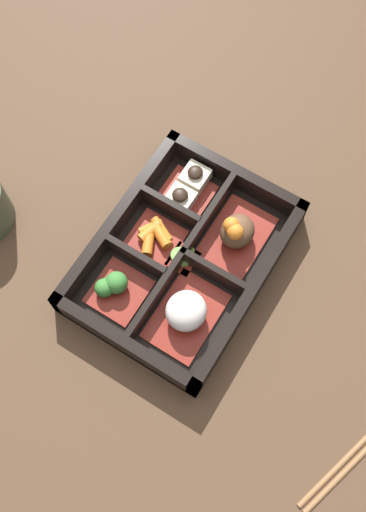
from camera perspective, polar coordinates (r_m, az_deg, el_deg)
name	(u,v)px	position (r m, az deg, el deg)	size (l,w,h in m)	color
ground_plane	(183,263)	(0.79, 0.00, -0.66)	(3.00, 3.00, 0.00)	#4C3523
bento_base	(183,262)	(0.78, 0.00, -0.53)	(0.28, 0.21, 0.01)	black
bento_rim	(182,255)	(0.77, -0.12, 0.06)	(0.28, 0.21, 0.05)	black
bowl_stew	(236,233)	(0.77, 5.10, 2.22)	(0.11, 0.07, 0.06)	maroon
bowl_rice	(186,312)	(0.74, 0.30, -5.39)	(0.11, 0.07, 0.05)	maroon
bowl_tofu	(188,189)	(0.81, 0.46, 6.44)	(0.07, 0.07, 0.03)	maroon
bowl_carrots	(155,236)	(0.78, -2.67, 1.94)	(0.06, 0.07, 0.02)	maroon
bowl_greens	(113,287)	(0.76, -6.67, -2.95)	(0.07, 0.07, 0.03)	maroon
bowl_pickles	(184,256)	(0.77, 0.09, 0.03)	(0.04, 0.03, 0.01)	maroon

